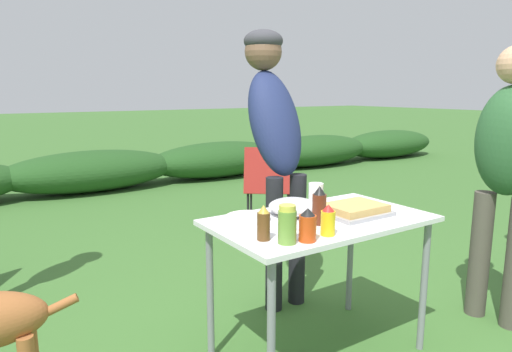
{
  "coord_description": "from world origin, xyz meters",
  "views": [
    {
      "loc": [
        -1.48,
        -1.67,
        1.37
      ],
      "look_at": [
        -0.08,
        0.47,
        0.89
      ],
      "focal_mm": 32.0,
      "sensor_mm": 36.0,
      "label": 1
    }
  ],
  "objects_px": {
    "food_tray": "(355,210)",
    "plate_stack": "(248,218)",
    "folding_table": "(320,233)",
    "hot_sauce_bottle": "(308,226)",
    "mixing_bowl": "(293,207)",
    "beer_bottle": "(264,223)",
    "bbq_sauce_bottle": "(319,206)",
    "mustard_bottle": "(328,221)",
    "standing_person_in_red_jacket": "(508,162)",
    "camp_chair_near_hedge": "(268,182)",
    "standing_person_with_beanie": "(274,130)",
    "paper_cup_stack": "(316,196)",
    "relish_jar": "(287,225)"
  },
  "relations": [
    {
      "from": "folding_table",
      "to": "hot_sauce_bottle",
      "type": "distance_m",
      "value": 0.4
    },
    {
      "from": "folding_table",
      "to": "hot_sauce_bottle",
      "type": "xyz_separation_m",
      "value": [
        -0.28,
        -0.24,
        0.15
      ]
    },
    {
      "from": "plate_stack",
      "to": "paper_cup_stack",
      "type": "distance_m",
      "value": 0.44
    },
    {
      "from": "paper_cup_stack",
      "to": "beer_bottle",
      "type": "height_order",
      "value": "beer_bottle"
    },
    {
      "from": "plate_stack",
      "to": "mixing_bowl",
      "type": "distance_m",
      "value": 0.26
    },
    {
      "from": "mustard_bottle",
      "to": "hot_sauce_bottle",
      "type": "bearing_deg",
      "value": -173.74
    },
    {
      "from": "mixing_bowl",
      "to": "standing_person_in_red_jacket",
      "type": "xyz_separation_m",
      "value": [
        1.2,
        -0.43,
        0.19
      ]
    },
    {
      "from": "mustard_bottle",
      "to": "standing_person_in_red_jacket",
      "type": "height_order",
      "value": "standing_person_in_red_jacket"
    },
    {
      "from": "beer_bottle",
      "to": "camp_chair_near_hedge",
      "type": "height_order",
      "value": "beer_bottle"
    },
    {
      "from": "beer_bottle",
      "to": "standing_person_in_red_jacket",
      "type": "bearing_deg",
      "value": -6.67
    },
    {
      "from": "folding_table",
      "to": "mustard_bottle",
      "type": "distance_m",
      "value": 0.31
    },
    {
      "from": "folding_table",
      "to": "hot_sauce_bottle",
      "type": "height_order",
      "value": "hot_sauce_bottle"
    },
    {
      "from": "plate_stack",
      "to": "paper_cup_stack",
      "type": "xyz_separation_m",
      "value": [
        0.44,
        0.0,
        0.06
      ]
    },
    {
      "from": "plate_stack",
      "to": "standing_person_in_red_jacket",
      "type": "xyz_separation_m",
      "value": [
        1.45,
        -0.48,
        0.22
      ]
    },
    {
      "from": "folding_table",
      "to": "beer_bottle",
      "type": "height_order",
      "value": "beer_bottle"
    },
    {
      "from": "standing_person_with_beanie",
      "to": "standing_person_in_red_jacket",
      "type": "height_order",
      "value": "standing_person_with_beanie"
    },
    {
      "from": "bbq_sauce_bottle",
      "to": "paper_cup_stack",
      "type": "bearing_deg",
      "value": 52.3
    },
    {
      "from": "food_tray",
      "to": "plate_stack",
      "type": "xyz_separation_m",
      "value": [
        -0.51,
        0.22,
        -0.01
      ]
    },
    {
      "from": "paper_cup_stack",
      "to": "beer_bottle",
      "type": "bearing_deg",
      "value": -151.32
    },
    {
      "from": "standing_person_in_red_jacket",
      "to": "relish_jar",
      "type": "bearing_deg",
      "value": -100.28
    },
    {
      "from": "bbq_sauce_bottle",
      "to": "standing_person_with_beanie",
      "type": "xyz_separation_m",
      "value": [
        0.26,
        0.74,
        0.3
      ]
    },
    {
      "from": "food_tray",
      "to": "beer_bottle",
      "type": "xyz_separation_m",
      "value": [
        -0.62,
        -0.08,
        0.05
      ]
    },
    {
      "from": "mixing_bowl",
      "to": "standing_person_with_beanie",
      "type": "xyz_separation_m",
      "value": [
        0.26,
        0.54,
        0.35
      ]
    },
    {
      "from": "bbq_sauce_bottle",
      "to": "mixing_bowl",
      "type": "bearing_deg",
      "value": 89.1
    },
    {
      "from": "mixing_bowl",
      "to": "food_tray",
      "type": "bearing_deg",
      "value": -33.43
    },
    {
      "from": "mustard_bottle",
      "to": "folding_table",
      "type": "bearing_deg",
      "value": 55.08
    },
    {
      "from": "relish_jar",
      "to": "camp_chair_near_hedge",
      "type": "xyz_separation_m",
      "value": [
        1.45,
        2.23,
        -0.35
      ]
    },
    {
      "from": "mixing_bowl",
      "to": "mustard_bottle",
      "type": "distance_m",
      "value": 0.36
    },
    {
      "from": "bbq_sauce_bottle",
      "to": "standing_person_in_red_jacket",
      "type": "bearing_deg",
      "value": -10.86
    },
    {
      "from": "folding_table",
      "to": "beer_bottle",
      "type": "relative_size",
      "value": 7.17
    },
    {
      "from": "beer_bottle",
      "to": "mixing_bowl",
      "type": "bearing_deg",
      "value": 35.25
    },
    {
      "from": "beer_bottle",
      "to": "plate_stack",
      "type": "bearing_deg",
      "value": 70.19
    },
    {
      "from": "mixing_bowl",
      "to": "hot_sauce_bottle",
      "type": "bearing_deg",
      "value": -119.73
    },
    {
      "from": "food_tray",
      "to": "standing_person_in_red_jacket",
      "type": "relative_size",
      "value": 0.2
    },
    {
      "from": "mixing_bowl",
      "to": "camp_chair_near_hedge",
      "type": "bearing_deg",
      "value": 58.61
    },
    {
      "from": "food_tray",
      "to": "relish_jar",
      "type": "distance_m",
      "value": 0.59
    },
    {
      "from": "mixing_bowl",
      "to": "mustard_bottle",
      "type": "bearing_deg",
      "value": -103.02
    },
    {
      "from": "folding_table",
      "to": "beer_bottle",
      "type": "distance_m",
      "value": 0.47
    },
    {
      "from": "food_tray",
      "to": "camp_chair_near_hedge",
      "type": "height_order",
      "value": "camp_chair_near_hedge"
    },
    {
      "from": "standing_person_in_red_jacket",
      "to": "plate_stack",
      "type": "bearing_deg",
      "value": -114.88
    },
    {
      "from": "mixing_bowl",
      "to": "beer_bottle",
      "type": "distance_m",
      "value": 0.44
    },
    {
      "from": "plate_stack",
      "to": "hot_sauce_bottle",
      "type": "bearing_deg",
      "value": -84.3
    },
    {
      "from": "hot_sauce_bottle",
      "to": "relish_jar",
      "type": "xyz_separation_m",
      "value": [
        -0.09,
        0.03,
        0.01
      ]
    },
    {
      "from": "bbq_sauce_bottle",
      "to": "beer_bottle",
      "type": "xyz_separation_m",
      "value": [
        -0.35,
        -0.05,
        -0.02
      ]
    },
    {
      "from": "paper_cup_stack",
      "to": "hot_sauce_bottle",
      "type": "xyz_separation_m",
      "value": [
        -0.4,
        -0.41,
        0.0
      ]
    },
    {
      "from": "bbq_sauce_bottle",
      "to": "food_tray",
      "type": "bearing_deg",
      "value": 6.09
    },
    {
      "from": "paper_cup_stack",
      "to": "camp_chair_near_hedge",
      "type": "xyz_separation_m",
      "value": [
        0.96,
        1.84,
        -0.34
      ]
    },
    {
      "from": "beer_bottle",
      "to": "camp_chair_near_hedge",
      "type": "bearing_deg",
      "value": 54.83
    },
    {
      "from": "bbq_sauce_bottle",
      "to": "relish_jar",
      "type": "bearing_deg",
      "value": -154.84
    },
    {
      "from": "mustard_bottle",
      "to": "standing_person_with_beanie",
      "type": "height_order",
      "value": "standing_person_with_beanie"
    }
  ]
}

